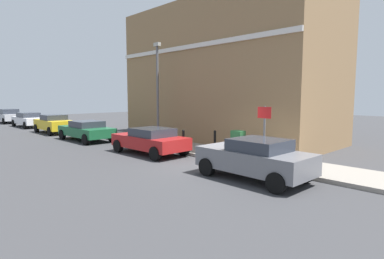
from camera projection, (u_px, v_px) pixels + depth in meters
The scene contains 14 objects.
ground at pixel (214, 166), 12.53m from camera, with size 80.00×80.00×0.00m, color #38383A.
sidewalk at pixel (161, 143), 18.19m from camera, with size 2.41×30.00×0.15m, color gray.
corner_building at pixel (227, 75), 19.82m from camera, with size 6.44×13.32×8.38m.
car_grey at pixel (255, 158), 10.52m from camera, with size 1.96×3.95×1.41m.
car_red at pixel (150, 140), 15.15m from camera, with size 1.99×4.13×1.29m.
car_green at pixel (86, 130), 19.71m from camera, with size 1.98×4.44×1.26m.
car_yellow at pixel (54, 123), 23.67m from camera, with size 1.87×4.06×1.42m.
car_white at pixel (29, 119), 28.32m from camera, with size 1.82×4.50×1.33m.
car_silver at pixel (9, 116), 32.64m from camera, with size 1.89×4.04×1.47m.
utility_cabinet at pixel (238, 144), 13.85m from camera, with size 0.46×0.61×1.15m.
bollard_near_cabinet at pixel (215, 140), 14.97m from camera, with size 0.14×0.14×1.04m.
bollard_far_kerb at pixel (183, 139), 15.30m from camera, with size 0.14×0.14×1.04m.
street_sign at pixel (264, 126), 11.96m from camera, with size 0.08×0.60×2.30m.
lamppost at pixel (158, 88), 18.00m from camera, with size 0.20×0.44×5.72m.
Camera 1 is at (-9.21, -8.20, 2.84)m, focal length 29.02 mm.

